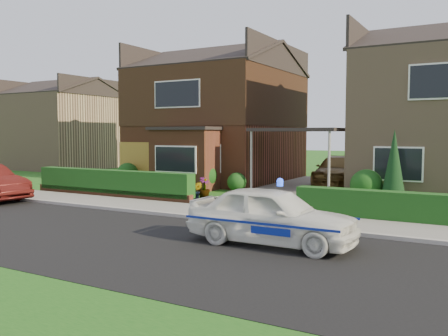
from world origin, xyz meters
The scene contains 22 objects.
ground centered at (0.00, 0.00, 0.00)m, with size 120.00×120.00×0.00m, color #154A13.
road centered at (0.00, 0.00, 0.00)m, with size 60.00×6.00×0.02m, color black.
kerb centered at (0.00, 3.05, 0.06)m, with size 60.00×0.16×0.12m, color #9E9993.
sidewalk centered at (0.00, 4.10, 0.05)m, with size 60.00×2.00×0.10m, color slate.
driveway centered at (0.00, 11.00, 0.06)m, with size 3.80×12.00×0.12m, color #666059.
house_left centered at (-5.78, 13.90, 3.81)m, with size 7.50×9.53×7.25m.
carport_link centered at (0.00, 10.95, 2.66)m, with size 3.80×3.00×2.77m.
garage_door centered at (-8.25, 9.96, 1.05)m, with size 2.20×0.10×2.10m, color olive.
dwarf_wall centered at (-5.80, 5.30, 0.18)m, with size 7.70×0.25×0.36m, color brown.
hedge_left centered at (-5.80, 5.45, 0.00)m, with size 7.50×0.55×0.90m, color black.
hedge_right centered at (5.80, 5.35, 0.00)m, with size 7.50×0.55×0.80m, color black.
shrub_left_far centered at (-8.50, 9.50, 0.54)m, with size 1.08×1.08×1.08m, color black.
shrub_left_mid centered at (-4.00, 9.30, 0.66)m, with size 1.32×1.32×1.32m, color black.
shrub_left_near centered at (-2.40, 9.60, 0.42)m, with size 0.84×0.84×0.84m, color black.
shrub_right_near centered at (3.20, 9.40, 0.60)m, with size 1.20×1.20×1.20m, color black.
conifer_a centered at (4.20, 9.20, 1.30)m, with size 0.90×0.90×2.60m, color black.
neighbour_left centered at (-20.00, 16.00, 2.60)m, with size 6.50×7.00×5.20m, color #96785C.
police_car centered at (2.92, 1.20, 0.67)m, with size 3.60×3.92×1.50m.
driveway_car centered at (1.00, 13.35, 0.79)m, with size 1.86×4.58×1.33m, color brown.
potted_plant_a centered at (-9.00, 8.80, 0.37)m, with size 0.39×0.26×0.74m, color gray.
potted_plant_b centered at (-2.50, 6.54, 0.33)m, with size 0.37×0.30×0.67m, color gray.
potted_plant_c centered at (-2.50, 7.05, 0.41)m, with size 0.45×0.45×0.81m, color gray.
Camera 1 is at (7.19, -8.61, 2.55)m, focal length 38.00 mm.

